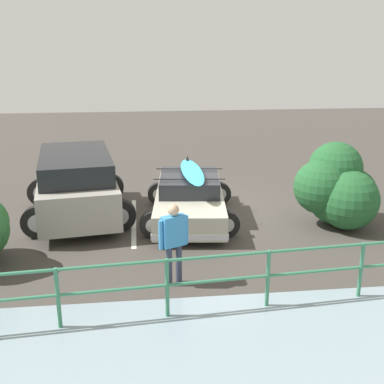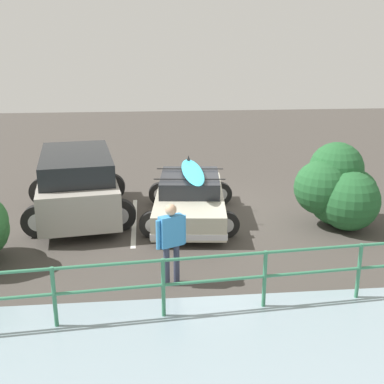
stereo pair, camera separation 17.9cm
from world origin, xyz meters
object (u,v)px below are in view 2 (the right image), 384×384
Objects in this scene: sedan_car at (190,198)px; bush_near_left at (339,190)px; person_bystander at (171,237)px; suv_car at (78,184)px.

bush_near_left reaches higher than sedan_car.
person_bystander is (0.71, 3.68, 0.41)m from sedan_car.
person_bystander is 0.75× the size of bush_near_left.
bush_near_left is (-4.46, -2.77, -0.02)m from person_bystander.
person_bystander is at bearing 118.79° from suv_car.
person_bystander is 5.25m from bush_near_left.
person_bystander is at bearing 79.08° from sedan_car.
suv_car is 2.11× the size of bush_near_left.
suv_car is at bearing -9.58° from sedan_car.
suv_car is at bearing -61.21° from person_bystander.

